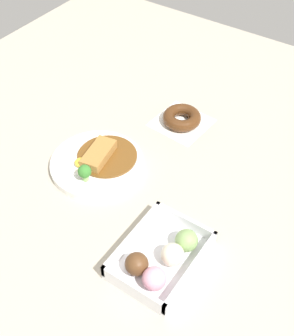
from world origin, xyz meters
name	(u,v)px	position (x,y,z in m)	size (l,w,h in m)	color
ground_plane	(147,182)	(0.00, 0.00, 0.00)	(1.60, 1.60, 0.00)	#B2A893
curry_plate	(98,162)	(-0.03, 0.13, 0.01)	(0.23, 0.23, 0.06)	white
donut_box	(162,258)	(-0.17, -0.15, 0.02)	(0.20, 0.15, 0.06)	white
chocolate_ring_donut	(182,118)	(0.24, 0.05, 0.02)	(0.15, 0.15, 0.03)	white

